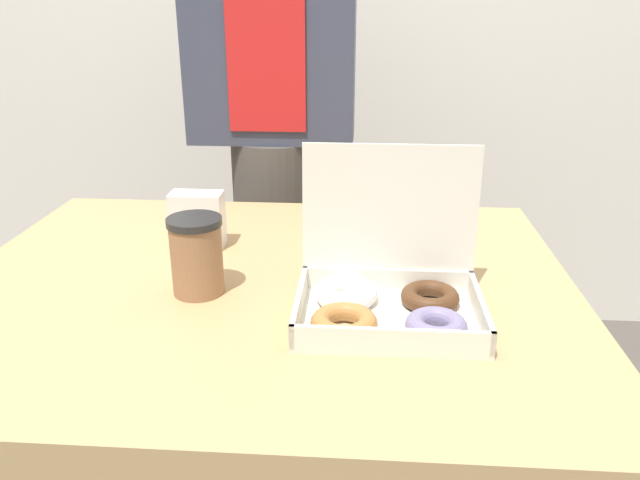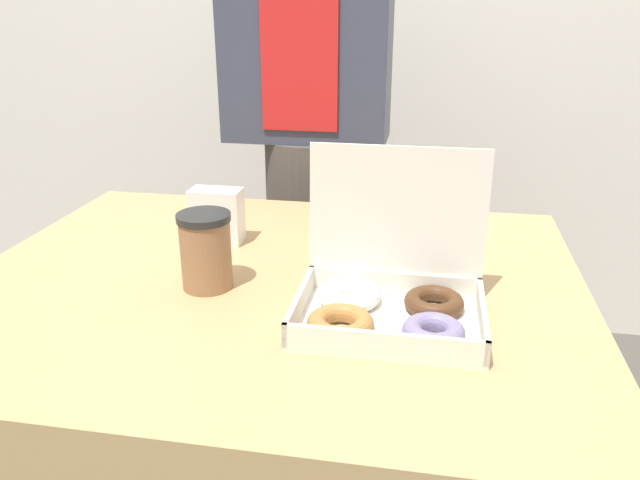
{
  "view_description": "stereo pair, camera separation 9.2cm",
  "coord_description": "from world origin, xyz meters",
  "px_view_note": "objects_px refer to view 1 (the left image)",
  "views": [
    {
      "loc": [
        0.17,
        -0.99,
        1.22
      ],
      "look_at": [
        0.11,
        -0.14,
        0.88
      ],
      "focal_mm": 35.0,
      "sensor_mm": 36.0,
      "label": 1
    },
    {
      "loc": [
        0.27,
        -0.98,
        1.22
      ],
      "look_at": [
        0.11,
        -0.14,
        0.88
      ],
      "focal_mm": 35.0,
      "sensor_mm": 36.0,
      "label": 2
    }
  ],
  "objects_px": {
    "donut_box": "(386,292)",
    "coffee_cup": "(197,255)",
    "napkin_holder": "(198,220)",
    "person_customer": "(274,141)"
  },
  "relations": [
    {
      "from": "napkin_holder",
      "to": "person_customer",
      "type": "bearing_deg",
      "value": 82.79
    },
    {
      "from": "napkin_holder",
      "to": "person_customer",
      "type": "relative_size",
      "value": 0.07
    },
    {
      "from": "donut_box",
      "to": "napkin_holder",
      "type": "height_order",
      "value": "donut_box"
    },
    {
      "from": "coffee_cup",
      "to": "napkin_holder",
      "type": "distance_m",
      "value": 0.22
    },
    {
      "from": "napkin_holder",
      "to": "person_customer",
      "type": "distance_m",
      "value": 0.58
    },
    {
      "from": "person_customer",
      "to": "donut_box",
      "type": "bearing_deg",
      "value": -70.87
    },
    {
      "from": "coffee_cup",
      "to": "person_customer",
      "type": "relative_size",
      "value": 0.08
    },
    {
      "from": "donut_box",
      "to": "napkin_holder",
      "type": "bearing_deg",
      "value": 143.65
    },
    {
      "from": "donut_box",
      "to": "coffee_cup",
      "type": "bearing_deg",
      "value": 169.04
    },
    {
      "from": "coffee_cup",
      "to": "donut_box",
      "type": "bearing_deg",
      "value": -10.96
    }
  ]
}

